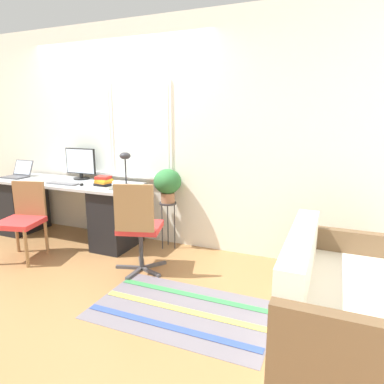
# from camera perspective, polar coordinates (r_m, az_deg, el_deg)

# --- Properties ---
(ground_plane) EXTENTS (14.00, 14.00, 0.00)m
(ground_plane) POSITION_cam_1_polar(r_m,az_deg,el_deg) (4.23, -16.76, -9.89)
(ground_plane) COLOR #9E7042
(wall_back_with_window) EXTENTS (9.00, 0.12, 2.70)m
(wall_back_with_window) POSITION_cam_1_polar(r_m,az_deg,el_deg) (4.53, -11.76, 9.41)
(wall_back_with_window) COLOR white
(wall_back_with_window) RESTS_ON ground_plane
(desk) EXTENTS (2.05, 0.67, 0.76)m
(desk) POSITION_cam_1_polar(r_m,az_deg,el_deg) (4.74, -20.29, -2.51)
(desk) COLOR #B2B7BC
(desk) RESTS_ON ground_plane
(laptop) EXTENTS (0.32, 0.30, 0.22)m
(laptop) POSITION_cam_1_polar(r_m,az_deg,el_deg) (5.23, -27.01, 2.76)
(laptop) COLOR #4C4C51
(laptop) RESTS_ON desk
(monitor) EXTENTS (0.46, 0.20, 0.40)m
(monitor) POSITION_cam_1_polar(r_m,az_deg,el_deg) (4.72, -18.08, 4.50)
(monitor) COLOR black
(monitor) RESTS_ON desk
(keyboard) EXTENTS (0.42, 0.12, 0.02)m
(keyboard) POSITION_cam_1_polar(r_m,az_deg,el_deg) (4.46, -20.74, 1.34)
(keyboard) COLOR slate
(keyboard) RESTS_ON desk
(mouse) EXTENTS (0.04, 0.06, 0.03)m
(mouse) POSITION_cam_1_polar(r_m,az_deg,el_deg) (4.29, -17.93, 1.21)
(mouse) COLOR black
(mouse) RESTS_ON desk
(desk_lamp) EXTENTS (0.16, 0.16, 0.40)m
(desk_lamp) POSITION_cam_1_polar(r_m,az_deg,el_deg) (4.11, -11.06, 5.01)
(desk_lamp) COLOR #2D2D33
(desk_lamp) RESTS_ON desk
(book_stack) EXTENTS (0.22, 0.16, 0.14)m
(book_stack) POSITION_cam_1_polar(r_m,az_deg,el_deg) (4.03, -14.55, 1.48)
(book_stack) COLOR white
(book_stack) RESTS_ON desk
(desk_chair_wooden) EXTENTS (0.52, 0.52, 0.85)m
(desk_chair_wooden) POSITION_cam_1_polar(r_m,az_deg,el_deg) (4.28, -26.40, -3.88)
(desk_chair_wooden) COLOR olive
(desk_chair_wooden) RESTS_ON ground_plane
(office_chair_swivel) EXTENTS (0.54, 0.53, 0.95)m
(office_chair_swivel) POSITION_cam_1_polar(r_m,az_deg,el_deg) (3.48, -8.92, -5.55)
(office_chair_swivel) COLOR #47474C
(office_chair_swivel) RESTS_ON ground_plane
(couch_loveseat) EXTENTS (0.84, 1.46, 0.80)m
(couch_loveseat) POSITION_cam_1_polar(r_m,az_deg,el_deg) (2.65, 23.93, -17.73)
(couch_loveseat) COLOR white
(couch_loveseat) RESTS_ON ground_plane
(plant_stand) EXTENTS (0.20, 0.20, 0.57)m
(plant_stand) POSITION_cam_1_polar(r_m,az_deg,el_deg) (4.12, -4.02, -2.95)
(plant_stand) COLOR #333338
(plant_stand) RESTS_ON ground_plane
(potted_plant) EXTENTS (0.33, 0.33, 0.40)m
(potted_plant) POSITION_cam_1_polar(r_m,az_deg,el_deg) (4.04, -4.09, 1.52)
(potted_plant) COLOR #9E6B4C
(potted_plant) RESTS_ON plant_stand
(floor_rug_striped) EXTENTS (1.48, 0.88, 0.01)m
(floor_rug_striped) POSITION_cam_1_polar(r_m,az_deg,el_deg) (3.00, -1.63, -19.08)
(floor_rug_striped) COLOR slate
(floor_rug_striped) RESTS_ON ground_plane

